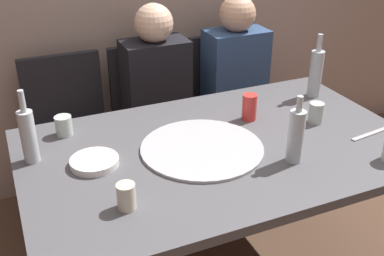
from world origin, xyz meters
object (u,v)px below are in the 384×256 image
(guest_in_beanie, at_px, (242,88))
(guest_in_sweater, at_px, (162,103))
(plate_stack, at_px, (94,162))
(chair_middle, at_px, (154,113))
(water_bottle, at_px, (316,72))
(chair_left, at_px, (70,128))
(chair_right, at_px, (229,99))
(tumbler_far, at_px, (126,196))
(soda_can, at_px, (249,107))
(wine_bottle, at_px, (296,135))
(tumbler_near, at_px, (64,126))
(beer_bottle, at_px, (28,135))
(wine_glass, at_px, (316,113))
(table_knife, at_px, (371,134))
(dining_table, at_px, (220,160))
(pizza_tray, at_px, (202,148))

(guest_in_beanie, bearing_deg, guest_in_sweater, 0.00)
(plate_stack, relative_size, chair_middle, 0.21)
(water_bottle, height_order, chair_left, water_bottle)
(chair_middle, height_order, chair_right, same)
(water_bottle, relative_size, plate_stack, 1.72)
(tumbler_far, height_order, soda_can, soda_can)
(soda_can, height_order, guest_in_beanie, guest_in_beanie)
(wine_bottle, bearing_deg, tumbler_near, 143.50)
(beer_bottle, xyz_separation_m, tumbler_far, (0.25, -0.44, -0.07))
(wine_glass, bearing_deg, table_knife, -52.37)
(wine_bottle, height_order, guest_in_beanie, guest_in_beanie)
(tumbler_far, bearing_deg, chair_middle, 66.90)
(wine_bottle, relative_size, beer_bottle, 0.92)
(chair_middle, bearing_deg, wine_glass, 118.18)
(beer_bottle, distance_m, chair_left, 0.84)
(tumbler_far, relative_size, table_knife, 0.42)
(wine_glass, xyz_separation_m, plate_stack, (-1.00, 0.04, -0.03))
(wine_bottle, xyz_separation_m, plate_stack, (-0.72, 0.28, -0.10))
(beer_bottle, relative_size, wine_glass, 3.14)
(tumbler_near, xyz_separation_m, chair_right, (1.09, 0.54, -0.29))
(dining_table, bearing_deg, tumbler_far, -151.92)
(chair_right, bearing_deg, guest_in_sweater, 16.70)
(water_bottle, distance_m, tumbler_far, 1.25)
(tumbler_near, xyz_separation_m, chair_left, (0.10, 0.54, -0.29))
(chair_right, bearing_deg, wine_bottle, 74.22)
(tumbler_near, distance_m, wine_glass, 1.11)
(soda_can, height_order, table_knife, soda_can)
(pizza_tray, bearing_deg, soda_can, 27.76)
(guest_in_beanie, bearing_deg, chair_middle, -16.70)
(wine_bottle, distance_m, plate_stack, 0.77)
(beer_bottle, bearing_deg, tumbler_far, -60.19)
(water_bottle, bearing_deg, dining_table, -157.88)
(wine_bottle, distance_m, chair_middle, 1.19)
(chair_right, xyz_separation_m, guest_in_beanie, (0.00, -0.15, 0.13))
(pizza_tray, xyz_separation_m, chair_right, (0.60, 0.90, -0.25))
(pizza_tray, distance_m, chair_left, 1.01)
(wine_bottle, height_order, plate_stack, wine_bottle)
(tumbler_near, bearing_deg, pizza_tray, -35.81)
(dining_table, distance_m, guest_in_sweater, 0.75)
(water_bottle, bearing_deg, soda_can, -166.43)
(chair_left, bearing_deg, table_knife, 136.04)
(beer_bottle, height_order, wine_glass, beer_bottle)
(table_knife, bearing_deg, pizza_tray, -21.10)
(table_knife, bearing_deg, chair_left, -51.34)
(beer_bottle, distance_m, plate_stack, 0.27)
(soda_can, relative_size, guest_in_sweater, 0.10)
(chair_left, relative_size, chair_right, 1.00)
(beer_bottle, distance_m, tumbler_near, 0.24)
(guest_in_beanie, bearing_deg, wine_bottle, 71.90)
(chair_middle, relative_size, guest_in_sweater, 0.77)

